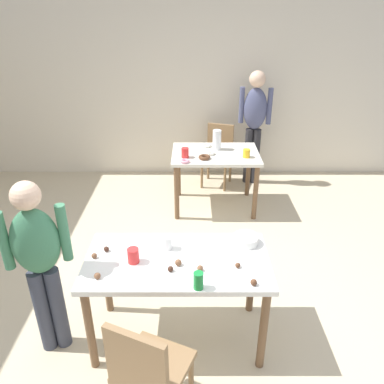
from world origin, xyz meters
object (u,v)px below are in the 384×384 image
Objects in this scene: soda_can at (199,281)px; pitcher_far at (218,140)px; person_girl_near at (40,257)px; chair_near_table at (148,369)px; dining_table_far at (216,161)px; person_adult_far at (256,118)px; chair_far_table at (219,151)px; mixing_bowl at (247,240)px; dining_table_near at (178,271)px.

soda_can is 2.63m from pitcher_far.
chair_near_table is at bearing -38.01° from person_girl_near.
person_adult_far is at bearing 52.76° from dining_table_far.
chair_near_table is 3.10m from pitcher_far.
chair_far_table is 2.73m from mixing_bowl.
person_adult_far is 6.45× the size of pitcher_far.
dining_table_near is 5.35× the size of pitcher_far.
soda_can is (-0.25, -2.49, 0.17)m from dining_table_far.
person_girl_near is 7.30× the size of mixing_bowl.
chair_far_table reaches higher than mixing_bowl.
dining_table_far is at bearing -127.24° from person_adult_far.
dining_table_near is at bearing -158.43° from mixing_bowl.
soda_can reaches higher than dining_table_far.
person_adult_far is at bearing 80.50° from mixing_bowl.
person_adult_far reaches higher than chair_far_table.
dining_table_near is at bearing 115.94° from soda_can.
person_adult_far is (1.93, 3.04, 0.14)m from person_girl_near.
soda_can is (0.30, 0.41, 0.31)m from chair_near_table.
person_adult_far reaches higher than mixing_bowl.
person_adult_far is 3.37m from soda_can.
dining_table_far is 0.66× the size of person_adult_far.
pitcher_far is at bearing 80.38° from dining_table_far.
person_girl_near is at bearing -120.63° from dining_table_far.
person_adult_far is (0.58, 0.76, 0.34)m from dining_table_far.
person_girl_near is 5.65× the size of pitcher_far.
pitcher_far reaches higher than chair_far_table.
dining_table_far is 0.76m from chair_far_table.
soda_can reaches higher than chair_far_table.
dining_table_far is 2.51m from soda_can.
soda_can is (1.10, -0.21, -0.03)m from person_girl_near.
person_adult_far is at bearing 48.89° from pitcher_far.
dining_table_near is 2.22m from dining_table_far.
soda_can is at bearing -95.92° from pitcher_far.
chair_far_table is 0.54× the size of person_adult_far.
chair_near_table is at bearing -100.78° from dining_table_far.
soda_can is at bearing -104.32° from person_adult_far.
pitcher_far reaches higher than dining_table_near.
dining_table_far is 2.66m from person_girl_near.
person_girl_near is (-1.44, -3.02, 0.34)m from chair_far_table.
pitcher_far is (0.42, 2.31, 0.23)m from dining_table_near.
chair_far_table is 0.69m from person_adult_far.
soda_can is (-0.37, -0.51, 0.03)m from mixing_bowl.
chair_near_table is 0.62× the size of person_girl_near.
soda_can is at bearing -95.73° from dining_table_far.
person_adult_far reaches higher than soda_can.
chair_near_table is 1.18m from mixing_bowl.
dining_table_far is at bearing 84.27° from soda_can.
chair_far_table is (0.09, 0.74, -0.14)m from dining_table_far.
person_girl_near is at bearing -174.30° from dining_table_near.
person_adult_far reaches higher than pitcher_far.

